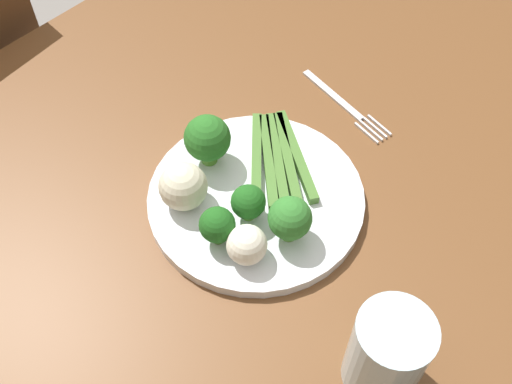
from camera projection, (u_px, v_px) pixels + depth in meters
ground_plane at (260, 376)px, 1.35m from camera, size 6.00×6.00×0.02m
dining_table at (263, 215)px, 0.84m from camera, size 1.46×0.92×0.72m
plate at (256, 198)px, 0.73m from camera, size 0.26×0.26×0.01m
asparagus_bundle at (277, 158)px, 0.75m from camera, size 0.14×0.15×0.01m
broccoli_near_center at (207, 139)px, 0.72m from camera, size 0.06×0.06×0.07m
broccoli_back at (217, 225)px, 0.66m from camera, size 0.04×0.04×0.05m
broccoli_front at (248, 202)px, 0.68m from camera, size 0.04×0.04×0.05m
broccoli_front_left at (290, 219)px, 0.66m from camera, size 0.05×0.05×0.06m
cauliflower_left at (247, 245)px, 0.66m from camera, size 0.05×0.05×0.05m
cauliflower_right at (183, 186)px, 0.70m from camera, size 0.06×0.06×0.06m
fork at (345, 105)px, 0.83m from camera, size 0.05×0.17×0.00m
water_glass at (387, 353)px, 0.56m from camera, size 0.07×0.07×0.11m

